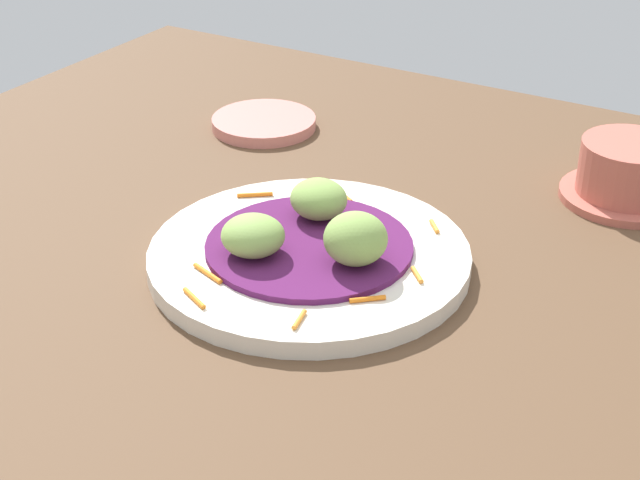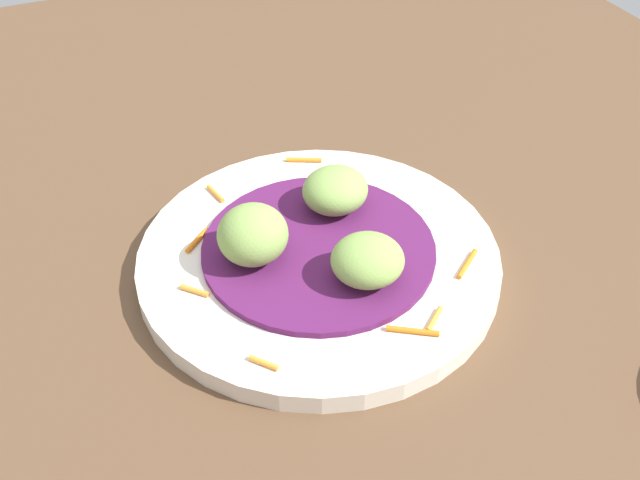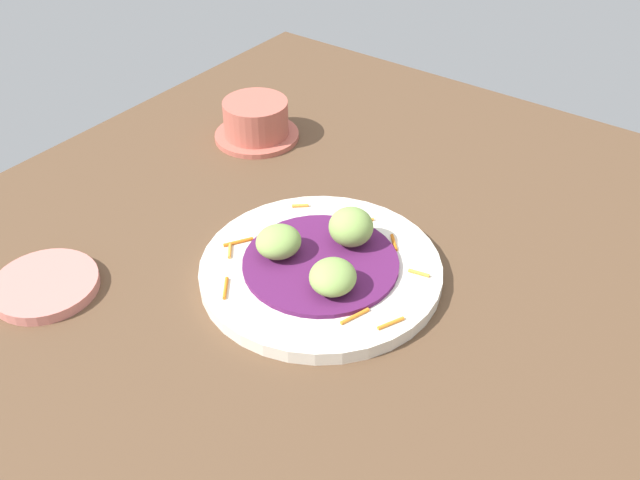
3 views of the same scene
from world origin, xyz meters
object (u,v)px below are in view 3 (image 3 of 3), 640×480
(guac_scoop_center, at_px, (279,242))
(terracotta_bowl, at_px, (256,122))
(side_plate_small, at_px, (45,285))
(guac_scoop_right, at_px, (333,277))
(main_plate, at_px, (321,270))
(guac_scoop_left, at_px, (351,227))

(guac_scoop_center, height_order, terracotta_bowl, terracotta_bowl)
(side_plate_small, distance_m, terracotta_bowl, 0.40)
(side_plate_small, relative_size, terracotta_bowl, 0.94)
(guac_scoop_center, relative_size, terracotta_bowl, 0.42)
(guac_scoop_center, xyz_separation_m, terracotta_bowl, (0.22, 0.22, -0.01))
(guac_scoop_center, height_order, side_plate_small, guac_scoop_center)
(guac_scoop_center, bearing_deg, guac_scoop_right, -98.82)
(guac_scoop_center, bearing_deg, terracotta_bowl, 45.04)
(main_plate, relative_size, guac_scoop_right, 5.17)
(guac_scoop_left, xyz_separation_m, terracotta_bowl, (0.15, 0.27, -0.02))
(main_plate, xyz_separation_m, guac_scoop_right, (-0.03, -0.04, 0.03))
(main_plate, distance_m, side_plate_small, 0.31)
(main_plate, height_order, guac_scoop_left, guac_scoop_left)
(terracotta_bowl, bearing_deg, guac_scoop_right, -127.33)
(guac_scoop_left, bearing_deg, side_plate_small, 135.99)
(terracotta_bowl, bearing_deg, guac_scoop_center, -134.96)
(guac_scoop_center, xyz_separation_m, side_plate_small, (-0.18, 0.19, -0.03))
(main_plate, height_order, guac_scoop_center, guac_scoop_center)
(main_plate, relative_size, guac_scoop_center, 5.24)
(guac_scoop_right, distance_m, terracotta_bowl, 0.38)
(guac_scoop_left, xyz_separation_m, side_plate_small, (-0.25, 0.24, -0.04))
(main_plate, xyz_separation_m, side_plate_small, (-0.20, 0.24, -0.00))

